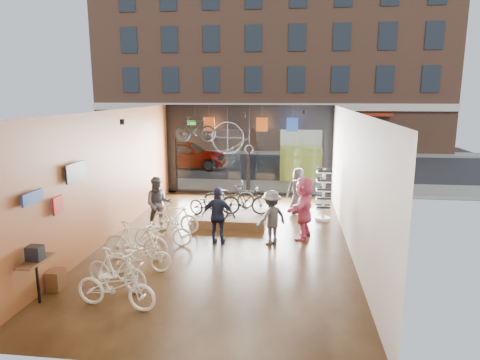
% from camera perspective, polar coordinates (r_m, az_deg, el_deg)
% --- Properties ---
extents(ground_plane, '(7.00, 12.00, 0.04)m').
position_cam_1_polar(ground_plane, '(12.79, -1.76, -8.17)').
color(ground_plane, black).
rests_on(ground_plane, ground).
extents(ceiling, '(7.00, 12.00, 0.04)m').
position_cam_1_polar(ceiling, '(12.04, -1.87, 9.29)').
color(ceiling, black).
rests_on(ceiling, ground).
extents(wall_left, '(0.04, 12.00, 3.80)m').
position_cam_1_polar(wall_left, '(13.27, -17.01, 0.65)').
color(wall_left, brown).
rests_on(wall_left, ground).
extents(wall_right, '(0.04, 12.00, 3.80)m').
position_cam_1_polar(wall_right, '(12.24, 14.69, -0.11)').
color(wall_right, beige).
rests_on(wall_right, ground).
extents(wall_back, '(7.00, 0.04, 3.80)m').
position_cam_1_polar(wall_back, '(6.61, -9.96, -9.90)').
color(wall_back, beige).
rests_on(wall_back, ground).
extents(storefront, '(7.00, 0.26, 3.80)m').
position_cam_1_polar(storefront, '(18.15, 1.10, 3.98)').
color(storefront, black).
rests_on(storefront, ground).
extents(exit_sign, '(0.35, 0.06, 0.18)m').
position_cam_1_polar(exit_sign, '(18.32, -6.48, 7.60)').
color(exit_sign, '#198C26').
rests_on(exit_sign, storefront).
extents(street_road, '(30.00, 18.00, 0.02)m').
position_cam_1_polar(street_road, '(27.30, 3.05, 2.48)').
color(street_road, black).
rests_on(street_road, ground).
extents(sidewalk_near, '(30.00, 2.40, 0.12)m').
position_cam_1_polar(sidewalk_near, '(19.64, 1.44, -0.88)').
color(sidewalk_near, slate).
rests_on(sidewalk_near, ground).
extents(sidewalk_far, '(30.00, 2.00, 0.12)m').
position_cam_1_polar(sidewalk_far, '(31.24, 3.57, 3.76)').
color(sidewalk_far, slate).
rests_on(sidewalk_far, ground).
extents(opposite_building, '(26.00, 5.00, 14.00)m').
position_cam_1_polar(opposite_building, '(33.55, 4.00, 16.17)').
color(opposite_building, brown).
rests_on(opposite_building, ground).
extents(street_car, '(4.78, 1.92, 1.63)m').
position_cam_1_polar(street_car, '(24.91, -7.32, 3.45)').
color(street_car, gray).
rests_on(street_car, street_road).
extents(box_truck, '(2.08, 6.23, 2.46)m').
position_cam_1_polar(box_truck, '(23.10, 8.04, 3.83)').
color(box_truck, silver).
rests_on(box_truck, street_road).
extents(floor_bike_0, '(1.82, 0.84, 0.92)m').
position_cam_1_polar(floor_bike_0, '(9.25, -16.22, -13.45)').
color(floor_bike_0, silver).
rests_on(floor_bike_0, ground_plane).
extents(floor_bike_1, '(1.64, 0.86, 0.95)m').
position_cam_1_polar(floor_bike_1, '(9.99, -16.15, -11.42)').
color(floor_bike_1, silver).
rests_on(floor_bike_1, ground_plane).
extents(floor_bike_2, '(1.64, 0.85, 0.82)m').
position_cam_1_polar(floor_bike_2, '(10.77, -13.29, -9.92)').
color(floor_bike_2, silver).
rests_on(floor_bike_2, ground_plane).
extents(floor_bike_3, '(1.76, 0.58, 1.05)m').
position_cam_1_polar(floor_bike_3, '(11.54, -13.70, -7.86)').
color(floor_bike_3, silver).
rests_on(floor_bike_3, ground_plane).
extents(floor_bike_4, '(1.68, 0.84, 0.85)m').
position_cam_1_polar(floor_bike_4, '(12.37, -10.22, -6.87)').
color(floor_bike_4, silver).
rests_on(floor_bike_4, ground_plane).
extents(floor_bike_5, '(1.66, 0.73, 0.96)m').
position_cam_1_polar(floor_bike_5, '(13.51, -8.69, -4.97)').
color(floor_bike_5, silver).
rests_on(floor_bike_5, ground_plane).
extents(display_platform, '(2.40, 1.80, 0.30)m').
position_cam_1_polar(display_platform, '(14.44, -1.32, -5.12)').
color(display_platform, '#4D341A').
rests_on(display_platform, ground_plane).
extents(display_bike_left, '(1.64, 1.18, 0.82)m').
position_cam_1_polar(display_bike_left, '(13.98, -4.18, -3.33)').
color(display_bike_left, black).
rests_on(display_bike_left, display_platform).
extents(display_bike_mid, '(1.69, 0.60, 0.99)m').
position_cam_1_polar(display_bike_mid, '(14.19, 0.76, -2.71)').
color(display_bike_mid, black).
rests_on(display_bike_mid, display_platform).
extents(display_bike_right, '(1.87, 0.93, 0.94)m').
position_cam_1_polar(display_bike_right, '(14.91, -1.48, -2.12)').
color(display_bike_right, black).
rests_on(display_bike_right, display_platform).
extents(customer_1, '(0.98, 0.85, 1.73)m').
position_cam_1_polar(customer_1, '(13.68, -10.83, -3.17)').
color(customer_1, '#3F3F44').
rests_on(customer_1, ground_plane).
extents(customer_2, '(1.00, 0.47, 1.67)m').
position_cam_1_polar(customer_2, '(12.29, -2.90, -4.82)').
color(customer_2, '#161C33').
rests_on(customer_2, ground_plane).
extents(customer_3, '(1.16, 1.11, 1.58)m').
position_cam_1_polar(customer_3, '(12.29, 4.20, -5.04)').
color(customer_3, '#3F3F44').
rests_on(customer_3, ground_plane).
extents(customer_4, '(0.85, 0.59, 1.66)m').
position_cam_1_polar(customer_4, '(15.51, 7.75, -1.44)').
color(customer_4, '#3F3F44').
rests_on(customer_4, ground_plane).
extents(customer_5, '(1.04, 1.84, 1.89)m').
position_cam_1_polar(customer_5, '(12.86, 8.51, -3.68)').
color(customer_5, '#CC4C72').
rests_on(customer_5, ground_plane).
extents(sunglasses_rack, '(0.63, 0.56, 1.80)m').
position_cam_1_polar(sunglasses_rack, '(14.80, 11.08, -1.92)').
color(sunglasses_rack, white).
rests_on(sunglasses_rack, ground_plane).
extents(wall_merch, '(0.40, 2.40, 2.60)m').
position_cam_1_polar(wall_merch, '(10.34, -23.96, -6.32)').
color(wall_merch, navy).
rests_on(wall_merch, wall_left).
extents(penny_farthing, '(1.62, 0.06, 1.30)m').
position_cam_1_polar(penny_farthing, '(16.96, -0.76, 5.49)').
color(penny_farthing, black).
rests_on(penny_farthing, ceiling).
extents(hung_bike, '(1.64, 0.85, 0.95)m').
position_cam_1_polar(hung_bike, '(16.57, -6.02, 6.76)').
color(hung_bike, black).
rests_on(hung_bike, ceiling).
extents(jersey_left, '(0.45, 0.03, 0.55)m').
position_cam_1_polar(jersey_left, '(17.46, -4.15, 7.45)').
color(jersey_left, '#CC5919').
rests_on(jersey_left, ceiling).
extents(jersey_mid, '(0.45, 0.03, 0.55)m').
position_cam_1_polar(jersey_mid, '(17.18, 2.92, 7.40)').
color(jersey_mid, '#CC5919').
rests_on(jersey_mid, ceiling).
extents(jersey_right, '(0.45, 0.03, 0.55)m').
position_cam_1_polar(jersey_right, '(17.14, 6.98, 7.32)').
color(jersey_right, '#1E3F99').
rests_on(jersey_right, ceiling).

